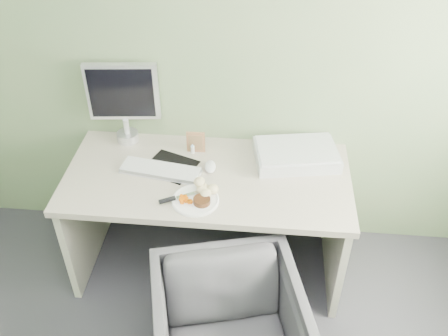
# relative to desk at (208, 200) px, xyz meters

# --- Properties ---
(wall_back) EXTENTS (3.50, 0.00, 3.50)m
(wall_back) POSITION_rel_desk_xyz_m (0.00, 0.38, 0.80)
(wall_back) COLOR gray
(wall_back) RESTS_ON floor
(desk) EXTENTS (1.60, 0.75, 0.73)m
(desk) POSITION_rel_desk_xyz_m (0.00, 0.00, 0.00)
(desk) COLOR #AAA38F
(desk) RESTS_ON floor
(plate) EXTENTS (0.25, 0.25, 0.01)m
(plate) POSITION_rel_desk_xyz_m (-0.03, -0.22, 0.19)
(plate) COLOR white
(plate) RESTS_ON desk
(steak) EXTENTS (0.12, 0.12, 0.03)m
(steak) POSITION_rel_desk_xyz_m (0.00, -0.24, 0.21)
(steak) COLOR black
(steak) RESTS_ON plate
(potato_pile) EXTENTS (0.14, 0.11, 0.06)m
(potato_pile) POSITION_rel_desk_xyz_m (-0.01, -0.15, 0.23)
(potato_pile) COLOR #A3834F
(potato_pile) RESTS_ON plate
(carrot_heap) EXTENTS (0.06, 0.05, 0.04)m
(carrot_heap) POSITION_rel_desk_xyz_m (-0.08, -0.24, 0.22)
(carrot_heap) COLOR #DB5D04
(carrot_heap) RESTS_ON plate
(steak_knife) EXTENTS (0.21, 0.13, 0.02)m
(steak_knife) POSITION_rel_desk_xyz_m (-0.15, -0.23, 0.21)
(steak_knife) COLOR silver
(steak_knife) RESTS_ON plate
(mousepad) EXTENTS (0.33, 0.32, 0.00)m
(mousepad) POSITION_rel_desk_xyz_m (-0.22, 0.06, 0.18)
(mousepad) COLOR black
(mousepad) RESTS_ON desk
(keyboard) EXTENTS (0.46, 0.20, 0.02)m
(keyboard) POSITION_rel_desk_xyz_m (-0.27, 0.01, 0.20)
(keyboard) COLOR white
(keyboard) RESTS_ON desk
(computer_mouse) EXTENTS (0.08, 0.12, 0.04)m
(computer_mouse) POSITION_rel_desk_xyz_m (0.01, 0.06, 0.20)
(computer_mouse) COLOR white
(computer_mouse) RESTS_ON desk
(photo_frame) EXTENTS (0.11, 0.01, 0.14)m
(photo_frame) POSITION_rel_desk_xyz_m (-0.09, 0.22, 0.25)
(photo_frame) COLOR #A2684C
(photo_frame) RESTS_ON desk
(eyedrop_bottle) EXTENTS (0.02, 0.02, 0.06)m
(eyedrop_bottle) POSITION_rel_desk_xyz_m (-0.11, 0.20, 0.21)
(eyedrop_bottle) COLOR white
(eyedrop_bottle) RESTS_ON desk
(scanner) EXTENTS (0.52, 0.39, 0.07)m
(scanner) POSITION_rel_desk_xyz_m (0.50, 0.19, 0.22)
(scanner) COLOR silver
(scanner) RESTS_ON desk
(monitor) EXTENTS (0.42, 0.13, 0.50)m
(monitor) POSITION_rel_desk_xyz_m (-0.52, 0.31, 0.47)
(monitor) COLOR silver
(monitor) RESTS_ON desk
(desk_chair) EXTENTS (0.85, 0.87, 0.65)m
(desk_chair) POSITION_rel_desk_xyz_m (0.19, -0.74, -0.22)
(desk_chair) COLOR #333338
(desk_chair) RESTS_ON floor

